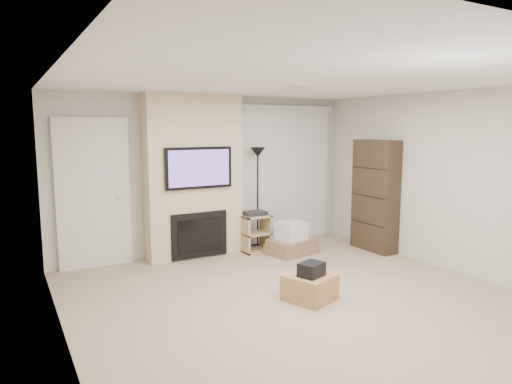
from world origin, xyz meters
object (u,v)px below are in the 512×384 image
ottoman (310,287)px  box_stack (291,242)px  floor_lamp (258,169)px  av_stand (255,230)px  bookshelf (375,196)px

ottoman → box_stack: 1.98m
floor_lamp → av_stand: 1.01m
floor_lamp → av_stand: size_ratio=2.54×
floor_lamp → av_stand: (-0.16, -0.19, -0.98)m
ottoman → av_stand: 2.21m
av_stand → box_stack: bearing=-41.8°
floor_lamp → bookshelf: 1.96m
av_stand → box_stack: size_ratio=0.77×
av_stand → box_stack: 0.61m
floor_lamp → bookshelf: bearing=-34.0°
ottoman → av_stand: (0.47, 2.15, 0.20)m
box_stack → bookshelf: (1.30, -0.48, 0.71)m
bookshelf → floor_lamp: bearing=146.0°
ottoman → av_stand: av_stand is taller
floor_lamp → bookshelf: size_ratio=0.93×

